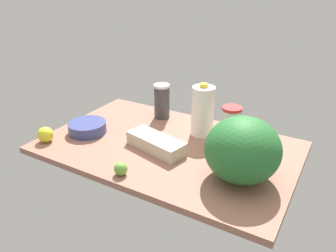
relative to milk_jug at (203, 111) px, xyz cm
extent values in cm
cube|color=#986352|center=(-9.12, -18.88, -14.24)|extent=(120.00, 76.00, 3.00)
cylinder|color=white|center=(0.00, 0.00, -0.12)|extent=(11.45, 11.45, 25.25)
cylinder|color=yellow|center=(0.00, 0.00, 13.41)|extent=(4.01, 4.01, 1.80)
cylinder|color=#3B3B3D|center=(-28.72, 7.95, -3.68)|extent=(8.71, 8.71, 18.13)
cylinder|color=silver|center=(-28.72, 7.95, 6.09)|extent=(8.97, 8.97, 1.40)
cube|color=beige|center=(-11.76, -25.51, -9.59)|extent=(31.26, 17.68, 6.31)
cylinder|color=#3B4382|center=(-52.01, -28.16, -9.96)|extent=(19.36, 19.36, 5.57)
ellipsoid|color=#286E31|center=(30.12, -28.73, 0.38)|extent=(29.82, 29.82, 26.24)
cylinder|color=silver|center=(16.98, -5.92, -3.28)|extent=(8.81, 8.81, 18.94)
cylinder|color=red|center=(16.98, -5.92, 6.89)|extent=(9.08, 9.08, 1.40)
sphere|color=yellow|center=(-62.53, -46.09, -8.93)|extent=(7.62, 7.62, 7.62)
sphere|color=#69B73D|center=(24.78, 4.26, -9.98)|extent=(5.54, 5.54, 5.54)
sphere|color=#6CA93D|center=(-12.99, -50.76, -9.93)|extent=(5.63, 5.63, 5.63)
camera|label=1|loc=(60.74, -139.11, 63.25)|focal=35.00mm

